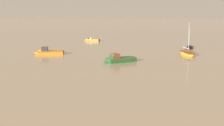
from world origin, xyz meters
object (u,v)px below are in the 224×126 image
at_px(motorboat_moored_2, 46,53).
at_px(sailboat_moored_3, 187,54).
at_px(motorboat_moored_5, 91,40).
at_px(sailboat_moored_0, 189,48).
at_px(motorboat_moored_1, 116,60).

xyz_separation_m(motorboat_moored_2, sailboat_moored_3, (29.36, 12.49, -0.05)).
distance_m(motorboat_moored_2, motorboat_moored_5, 32.60).
height_order(motorboat_moored_2, sailboat_moored_0, sailboat_moored_0).
relative_size(motorboat_moored_2, sailboat_moored_0, 1.28).
bearing_deg(motorboat_moored_2, sailboat_moored_0, -168.79).
distance_m(motorboat_moored_2, sailboat_moored_0, 36.65).
bearing_deg(sailboat_moored_0, motorboat_moored_5, -99.34).
xyz_separation_m(motorboat_moored_2, sailboat_moored_0, (27.46, 24.27, -0.15)).
height_order(sailboat_moored_3, motorboat_moored_5, sailboat_moored_3).
height_order(motorboat_moored_1, sailboat_moored_3, sailboat_moored_3).
relative_size(sailboat_moored_3, motorboat_moored_5, 1.45).
bearing_deg(motorboat_moored_5, motorboat_moored_1, 115.25).
distance_m(motorboat_moored_1, sailboat_moored_0, 28.71).
height_order(sailboat_moored_0, sailboat_moored_3, sailboat_moored_3).
bearing_deg(motorboat_moored_5, motorboat_moored_2, 90.60).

